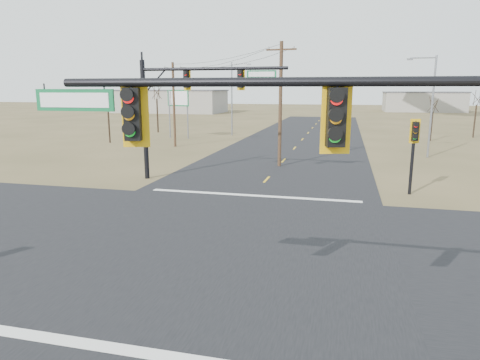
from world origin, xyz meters
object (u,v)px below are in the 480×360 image
Objects in this scene: pedestal_signal_ne at (414,139)px; mast_arm_near at (342,149)px; utility_pole_near at (280,103)px; streetlight_c at (233,95)px; highway_sign at (178,104)px; utility_pole_far at (174,103)px; bare_tree_b at (157,91)px; bare_tree_d at (477,98)px; streetlight_a at (430,101)px; bare_tree_c at (433,104)px; mast_arm_far at (184,95)px; bare_tree_a at (107,101)px.

mast_arm_near is at bearing -113.40° from pedestal_signal_ne.
pedestal_signal_ne is 11.50m from utility_pole_near.
streetlight_c is at bearing 92.02° from mast_arm_near.
streetlight_c is (5.61, 4.92, 1.05)m from highway_sign.
bare_tree_b is (-8.17, 13.73, 1.15)m from utility_pole_far.
utility_pole_near reaches higher than pedestal_signal_ne.
streetlight_a is at bearing -114.91° from bare_tree_d.
utility_pole_far is 29.45m from bare_tree_c.
mast_arm_far is 1.57× the size of bare_tree_d.
mast_arm_near is at bearing -78.99° from utility_pole_near.
mast_arm_far is at bearing -141.07° from streetlight_a.
mast_arm_near is 2.39× the size of pedestal_signal_ne.
streetlight_a is 1.63× the size of bare_tree_c.
utility_pole_far reaches higher than bare_tree_b.
pedestal_signal_ne is 0.74× the size of highway_sign.
bare_tree_d is (15.65, 50.85, 0.06)m from mast_arm_near.
mast_arm_far is at bearing -65.31° from utility_pole_far.
bare_tree_a is at bearing -163.84° from bare_tree_c.
utility_pole_near is at bearing -31.85° from highway_sign.
streetlight_c is (-21.15, 13.80, 0.31)m from streetlight_a.
highway_sign is 0.99× the size of bare_tree_a.
highway_sign is at bearing 123.61° from pedestal_signal_ne.
mast_arm_far is at bearing -51.25° from highway_sign.
utility_pole_far is 1.60× the size of bare_tree_c.
bare_tree_d is at bearing 31.19° from highway_sign.
bare_tree_c is (14.59, 20.81, -0.68)m from utility_pole_near.
mast_arm_near is at bearing -53.96° from bare_tree_a.
utility_pole_near is 30.69m from bare_tree_b.
bare_tree_a is at bearing -159.45° from bare_tree_d.
utility_pole_near is 25.43m from bare_tree_c.
streetlight_a reaches higher than mast_arm_near.
utility_pole_far reaches higher than bare_tree_c.
utility_pole_far reaches higher than bare_tree_a.
utility_pole_near is 1.75× the size of bare_tree_c.
utility_pole_far is (-17.22, 33.84, -0.35)m from mast_arm_near.
streetlight_a is at bearing -28.23° from streetlight_c.
bare_tree_d is at bearing 13.90° from streetlight_c.
utility_pole_far reaches higher than mast_arm_near.
mast_arm_far reaches higher than bare_tree_d.
utility_pole_near reaches higher than utility_pole_far.
bare_tree_b is (-5.69, 6.37, 1.49)m from highway_sign.
pedestal_signal_ne is 26.71m from utility_pole_far.
streetlight_c reaches higher than streetlight_a.
utility_pole_far is at bearing -9.99° from bare_tree_a.
utility_pole_far reaches higher than pedestal_signal_ne.
mast_arm_far is 1.11× the size of utility_pole_far.
utility_pole_near reaches higher than bare_tree_d.
bare_tree_d is (41.04, 3.27, -0.74)m from bare_tree_b.
bare_tree_c is (29.47, 4.42, 0.05)m from highway_sign.
mast_arm_near is at bearing -42.36° from mast_arm_far.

